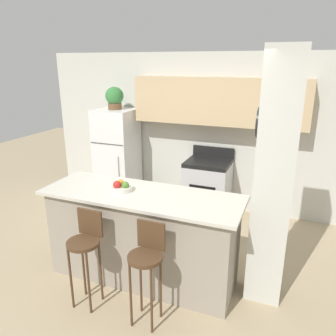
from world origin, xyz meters
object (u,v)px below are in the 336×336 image
at_px(potted_plant_on_fridge, 115,98).
at_px(trash_bin, 140,198).
at_px(stove_range, 207,187).
at_px(bar_stool_right, 147,259).
at_px(bar_stool_left, 86,245).
at_px(fruit_bowl, 121,187).
at_px(refrigerator, 117,156).

xyz_separation_m(potted_plant_on_fridge, trash_bin, (0.54, -0.22, -1.64)).
bearing_deg(potted_plant_on_fridge, stove_range, 0.63).
relative_size(stove_range, bar_stool_right, 1.06).
relative_size(bar_stool_left, potted_plant_on_fridge, 2.72).
bearing_deg(potted_plant_on_fridge, fruit_bowl, -58.40).
distance_m(bar_stool_left, potted_plant_on_fridge, 2.92).
height_order(stove_range, fruit_bowl, fruit_bowl).
height_order(bar_stool_left, fruit_bowl, fruit_bowl).
bearing_deg(potted_plant_on_fridge, bar_stool_right, -54.88).
xyz_separation_m(refrigerator, trash_bin, (0.54, -0.22, -0.63)).
height_order(bar_stool_left, bar_stool_right, same).
relative_size(potted_plant_on_fridge, trash_bin, 0.98).
bearing_deg(refrigerator, potted_plant_on_fridge, 116.63).
height_order(fruit_bowl, trash_bin, fruit_bowl).
distance_m(bar_stool_left, trash_bin, 2.35).
distance_m(refrigerator, fruit_bowl, 2.23).
distance_m(bar_stool_left, bar_stool_right, 0.67).
distance_m(refrigerator, potted_plant_on_fridge, 1.01).
bearing_deg(bar_stool_left, refrigerator, 113.32).
height_order(stove_range, bar_stool_right, stove_range).
height_order(bar_stool_right, potted_plant_on_fridge, potted_plant_on_fridge).
relative_size(stove_range, fruit_bowl, 4.44).
height_order(refrigerator, bar_stool_right, refrigerator).
xyz_separation_m(stove_range, bar_stool_left, (-0.58, -2.48, 0.21)).
bearing_deg(stove_range, bar_stool_right, -87.83).
distance_m(potted_plant_on_fridge, fruit_bowl, 2.34).
bearing_deg(fruit_bowl, trash_bin, 110.41).
bearing_deg(bar_stool_left, trash_bin, 103.07).
relative_size(stove_range, potted_plant_on_fridge, 2.89).
bearing_deg(trash_bin, bar_stool_left, -76.93).
bearing_deg(stove_range, potted_plant_on_fridge, -179.37).
bearing_deg(fruit_bowl, refrigerator, 121.60).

